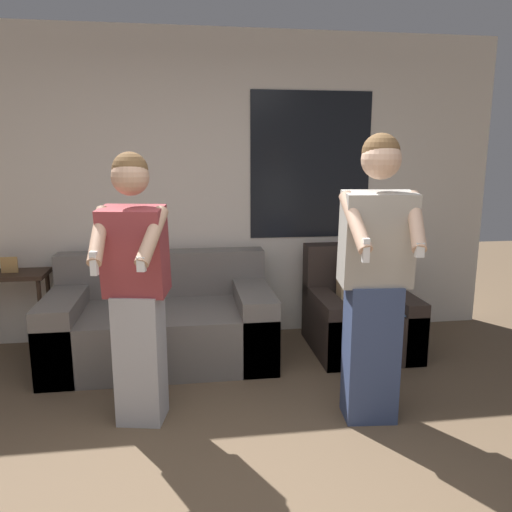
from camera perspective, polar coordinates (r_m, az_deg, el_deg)
name	(u,v)px	position (r m, az deg, el deg)	size (l,w,h in m)	color
wall_back	(202,188)	(4.50, -6.17, 7.71)	(5.44, 0.07, 2.70)	silver
couch	(162,323)	(4.20, -10.64, -7.57)	(1.77, 0.98, 0.83)	slate
armchair	(358,315)	(4.41, 11.63, -6.62)	(0.82, 0.85, 0.87)	#332823
side_table	(11,286)	(4.62, -26.21, -3.14)	(0.58, 0.35, 0.84)	#332319
person_left	(136,288)	(3.08, -13.53, -3.63)	(0.45, 0.53, 1.67)	#B2B2B7
person_right	(375,279)	(3.10, 13.44, -2.56)	(0.48, 0.50, 1.77)	#384770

